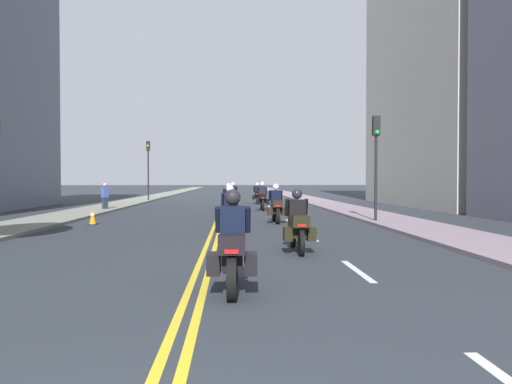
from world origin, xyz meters
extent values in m
plane|color=#2A2F36|center=(0.00, 48.00, 0.00)|extent=(264.00, 264.00, 0.00)
cube|color=gray|center=(-7.39, 48.00, 0.06)|extent=(2.65, 144.00, 0.12)
cube|color=gray|center=(7.39, 48.00, 0.06)|extent=(2.65, 144.00, 0.12)
cube|color=yellow|center=(-0.12, 48.00, 0.00)|extent=(0.12, 132.00, 0.01)
cube|color=yellow|center=(0.12, 48.00, 0.00)|extent=(0.12, 132.00, 0.01)
cube|color=silver|center=(3.03, 8.00, 0.00)|extent=(0.14, 2.40, 0.01)
cube|color=silver|center=(3.03, 14.00, 0.00)|extent=(0.14, 2.40, 0.01)
cube|color=silver|center=(3.03, 20.00, 0.00)|extent=(0.14, 2.40, 0.01)
cube|color=silver|center=(3.03, 26.00, 0.00)|extent=(0.14, 2.40, 0.01)
cube|color=silver|center=(3.03, 32.00, 0.00)|extent=(0.14, 2.40, 0.01)
cube|color=silver|center=(3.03, 38.00, 0.00)|extent=(0.14, 2.40, 0.01)
cube|color=silver|center=(3.03, 44.00, 0.00)|extent=(0.14, 2.40, 0.01)
cube|color=silver|center=(3.03, 50.00, 0.00)|extent=(0.14, 2.40, 0.01)
cube|color=silver|center=(3.03, 56.00, 0.00)|extent=(0.14, 2.40, 0.01)
cylinder|color=black|center=(0.61, 7.08, 0.33)|extent=(0.15, 0.66, 0.65)
cylinder|color=black|center=(0.58, 5.57, 0.33)|extent=(0.15, 0.66, 0.65)
cube|color=silver|center=(0.61, 7.08, 0.67)|extent=(0.15, 0.32, 0.04)
cube|color=black|center=(0.59, 6.33, 0.61)|extent=(0.35, 1.15, 0.40)
cube|color=black|center=(0.58, 5.65, 0.83)|extent=(0.41, 0.37, 0.28)
cube|color=red|center=(0.57, 5.46, 0.75)|extent=(0.20, 0.03, 0.06)
cube|color=black|center=(0.30, 5.88, 0.51)|extent=(0.21, 0.44, 0.32)
cube|color=black|center=(0.86, 5.87, 0.51)|extent=(0.21, 0.44, 0.32)
cube|color=#B2C1CC|center=(0.60, 6.81, 0.99)|extent=(0.36, 0.13, 0.36)
cube|color=black|center=(0.59, 6.28, 1.09)|extent=(0.41, 0.27, 0.56)
cylinder|color=black|center=(0.35, 6.43, 1.14)|extent=(0.11, 0.28, 0.45)
cylinder|color=black|center=(0.83, 6.42, 1.14)|extent=(0.11, 0.28, 0.45)
sphere|color=black|center=(0.59, 6.31, 1.50)|extent=(0.26, 0.26, 0.26)
cylinder|color=black|center=(2.18, 11.59, 0.31)|extent=(0.11, 0.62, 0.62)
cylinder|color=black|center=(2.19, 9.96, 0.31)|extent=(0.11, 0.62, 0.62)
cube|color=silver|center=(2.18, 11.59, 0.64)|extent=(0.14, 0.32, 0.04)
cube|color=black|center=(2.19, 10.78, 0.59)|extent=(0.32, 1.24, 0.40)
cube|color=black|center=(2.19, 10.05, 0.81)|extent=(0.40, 0.36, 0.28)
cube|color=red|center=(2.19, 9.86, 0.73)|extent=(0.20, 0.03, 0.06)
cube|color=black|center=(1.91, 10.29, 0.49)|extent=(0.20, 0.44, 0.32)
cube|color=black|center=(2.47, 10.29, 0.49)|extent=(0.20, 0.44, 0.32)
cube|color=#B2C1CC|center=(2.19, 11.30, 0.97)|extent=(0.36, 0.12, 0.36)
cube|color=black|center=(2.19, 10.73, 1.04)|extent=(0.40, 0.26, 0.51)
cylinder|color=black|center=(1.95, 10.88, 1.09)|extent=(0.10, 0.28, 0.45)
cylinder|color=black|center=(2.43, 10.88, 1.09)|extent=(0.10, 0.28, 0.45)
sphere|color=black|center=(2.19, 10.76, 1.44)|extent=(0.26, 0.26, 0.26)
cylinder|color=black|center=(0.47, 16.35, 0.32)|extent=(0.13, 0.64, 0.63)
cylinder|color=black|center=(0.53, 14.89, 0.32)|extent=(0.13, 0.64, 0.63)
cube|color=silver|center=(0.47, 16.35, 0.65)|extent=(0.15, 0.33, 0.04)
cube|color=black|center=(0.50, 15.62, 0.60)|extent=(0.37, 1.12, 0.40)
cube|color=black|center=(0.53, 14.96, 0.82)|extent=(0.42, 0.38, 0.28)
cube|color=red|center=(0.54, 14.77, 0.74)|extent=(0.20, 0.04, 0.06)
cube|color=black|center=(0.24, 15.17, 0.50)|extent=(0.22, 0.45, 0.32)
cube|color=black|center=(0.80, 15.19, 0.50)|extent=(0.22, 0.45, 0.32)
cube|color=#B2C1CC|center=(0.48, 16.09, 0.98)|extent=(0.37, 0.14, 0.36)
cube|color=black|center=(0.50, 15.57, 1.07)|extent=(0.41, 0.28, 0.55)
cylinder|color=black|center=(0.25, 15.71, 1.12)|extent=(0.11, 0.28, 0.45)
cylinder|color=black|center=(0.73, 15.73, 1.12)|extent=(0.11, 0.28, 0.45)
sphere|color=white|center=(0.50, 15.60, 1.49)|extent=(0.26, 0.26, 0.26)
cylinder|color=black|center=(2.39, 20.32, 0.32)|extent=(0.14, 0.65, 0.64)
cylinder|color=black|center=(2.40, 18.70, 0.32)|extent=(0.14, 0.65, 0.64)
cube|color=silver|center=(2.39, 20.32, 0.66)|extent=(0.14, 0.32, 0.04)
cube|color=black|center=(2.40, 19.51, 0.60)|extent=(0.33, 1.23, 0.40)
cube|color=black|center=(2.40, 18.78, 0.82)|extent=(0.40, 0.36, 0.28)
cube|color=red|center=(2.41, 18.59, 0.74)|extent=(0.20, 0.03, 0.06)
cube|color=black|center=(2.12, 19.02, 0.50)|extent=(0.20, 0.44, 0.32)
cube|color=black|center=(2.68, 19.03, 0.50)|extent=(0.20, 0.44, 0.32)
cube|color=#B2C1CC|center=(2.39, 20.03, 0.98)|extent=(0.36, 0.13, 0.36)
cube|color=black|center=(2.40, 19.46, 1.08)|extent=(0.40, 0.26, 0.55)
cylinder|color=black|center=(2.16, 19.61, 1.13)|extent=(0.10, 0.28, 0.45)
cylinder|color=black|center=(2.64, 19.61, 1.13)|extent=(0.10, 0.28, 0.45)
sphere|color=white|center=(2.40, 19.49, 1.50)|extent=(0.26, 0.26, 0.26)
cylinder|color=black|center=(0.41, 24.93, 0.31)|extent=(0.13, 0.63, 0.63)
cylinder|color=black|center=(0.38, 23.43, 0.31)|extent=(0.13, 0.63, 0.63)
cube|color=silver|center=(0.41, 24.93, 0.65)|extent=(0.15, 0.32, 0.04)
cube|color=black|center=(0.39, 24.18, 0.59)|extent=(0.34, 1.14, 0.40)
cube|color=black|center=(0.38, 23.50, 0.81)|extent=(0.41, 0.37, 0.28)
cube|color=red|center=(0.38, 23.31, 0.73)|extent=(0.20, 0.03, 0.06)
cube|color=black|center=(0.10, 23.73, 0.49)|extent=(0.21, 0.44, 0.32)
cube|color=black|center=(0.66, 23.72, 0.49)|extent=(0.21, 0.44, 0.32)
cube|color=#B2C1CC|center=(0.40, 24.66, 0.97)|extent=(0.36, 0.13, 0.36)
cube|color=black|center=(0.39, 24.13, 1.07)|extent=(0.40, 0.27, 0.55)
cylinder|color=black|center=(0.15, 24.28, 1.12)|extent=(0.10, 0.28, 0.45)
cylinder|color=black|center=(0.63, 24.27, 1.12)|extent=(0.10, 0.28, 0.45)
sphere|color=white|center=(0.39, 24.16, 1.49)|extent=(0.26, 0.26, 0.26)
cylinder|color=black|center=(2.35, 29.13, 0.34)|extent=(0.13, 0.67, 0.67)
cylinder|color=black|center=(2.34, 27.62, 0.34)|extent=(0.13, 0.67, 0.67)
cube|color=silver|center=(2.35, 29.13, 0.69)|extent=(0.14, 0.32, 0.04)
cube|color=black|center=(2.34, 28.38, 0.62)|extent=(0.33, 1.15, 0.40)
cube|color=black|center=(2.34, 27.70, 0.84)|extent=(0.40, 0.36, 0.28)
cube|color=red|center=(2.33, 27.51, 0.76)|extent=(0.20, 0.03, 0.06)
cube|color=black|center=(2.06, 27.93, 0.52)|extent=(0.21, 0.44, 0.32)
cube|color=black|center=(2.62, 27.92, 0.52)|extent=(0.21, 0.44, 0.32)
cube|color=#B2C1CC|center=(2.35, 28.86, 1.00)|extent=(0.36, 0.13, 0.36)
cube|color=black|center=(2.34, 28.33, 1.11)|extent=(0.40, 0.26, 0.59)
cylinder|color=black|center=(2.11, 28.48, 1.16)|extent=(0.10, 0.28, 0.45)
cylinder|color=black|center=(2.59, 28.47, 1.16)|extent=(0.10, 0.28, 0.45)
sphere|color=white|center=(2.34, 28.36, 1.55)|extent=(0.26, 0.26, 0.26)
cylinder|color=black|center=(0.64, 33.67, 0.34)|extent=(0.13, 0.68, 0.67)
cylinder|color=black|center=(0.58, 32.08, 0.34)|extent=(0.13, 0.68, 0.67)
cube|color=silver|center=(0.64, 33.67, 0.69)|extent=(0.15, 0.32, 0.04)
cube|color=black|center=(0.61, 32.88, 0.62)|extent=(0.36, 1.22, 0.40)
cube|color=black|center=(0.59, 32.16, 0.84)|extent=(0.41, 0.37, 0.28)
cube|color=red|center=(0.58, 31.97, 0.76)|extent=(0.20, 0.04, 0.06)
cube|color=black|center=(0.32, 32.41, 0.52)|extent=(0.21, 0.45, 0.32)
cube|color=black|center=(0.87, 32.39, 0.52)|extent=(0.21, 0.45, 0.32)
cube|color=#B2C1CC|center=(0.63, 33.39, 1.00)|extent=(0.36, 0.13, 0.36)
cube|color=black|center=(0.61, 32.83, 1.09)|extent=(0.41, 0.27, 0.55)
cylinder|color=black|center=(0.37, 32.98, 1.14)|extent=(0.11, 0.28, 0.45)
cylinder|color=black|center=(0.85, 32.97, 1.14)|extent=(0.11, 0.28, 0.45)
sphere|color=white|center=(0.61, 32.86, 1.50)|extent=(0.26, 0.26, 0.26)
cylinder|color=black|center=(2.49, 37.80, 0.31)|extent=(0.12, 0.61, 0.61)
cylinder|color=black|center=(2.43, 36.15, 0.31)|extent=(0.12, 0.61, 0.61)
cube|color=silver|center=(2.49, 37.80, 0.63)|extent=(0.15, 0.32, 0.04)
cube|color=black|center=(2.46, 36.97, 0.59)|extent=(0.36, 1.26, 0.40)
cube|color=black|center=(2.44, 36.23, 0.81)|extent=(0.41, 0.37, 0.28)
cube|color=red|center=(2.43, 36.04, 0.73)|extent=(0.20, 0.04, 0.06)
cube|color=black|center=(2.16, 36.49, 0.49)|extent=(0.21, 0.45, 0.32)
cube|color=black|center=(2.72, 36.47, 0.49)|extent=(0.21, 0.45, 0.32)
cube|color=#B2C1CC|center=(2.48, 37.50, 0.97)|extent=(0.36, 0.13, 0.36)
cube|color=black|center=(2.46, 36.92, 1.05)|extent=(0.41, 0.27, 0.54)
cylinder|color=black|center=(2.22, 37.08, 1.10)|extent=(0.11, 0.28, 0.45)
cylinder|color=black|center=(2.70, 37.07, 1.10)|extent=(0.11, 0.28, 0.45)
sphere|color=white|center=(2.46, 36.95, 1.46)|extent=(0.26, 0.26, 0.26)
cube|color=black|center=(-4.99, 18.79, 0.01)|extent=(0.35, 0.35, 0.03)
cone|color=orange|center=(-4.99, 18.79, 0.33)|extent=(0.28, 0.28, 0.61)
cylinder|color=white|center=(-4.99, 18.79, 0.41)|extent=(0.19, 0.19, 0.08)
cylinder|color=black|center=(6.46, 18.90, 1.83)|extent=(0.12, 0.12, 3.65)
cube|color=black|center=(6.46, 18.90, 4.00)|extent=(0.28, 0.28, 0.80)
sphere|color=green|center=(6.46, 18.75, 3.72)|extent=(0.18, 0.18, 0.18)
cylinder|color=black|center=(-6.46, 41.47, 2.14)|extent=(0.12, 0.12, 4.28)
cube|color=black|center=(-6.46, 41.47, 4.63)|extent=(0.28, 0.28, 0.80)
sphere|color=yellow|center=(-6.46, 41.32, 4.63)|extent=(0.18, 0.18, 0.18)
cube|color=#212A37|center=(-6.77, 28.05, 0.39)|extent=(0.33, 0.34, 0.78)
cube|color=#3752A1|center=(-6.77, 28.05, 1.08)|extent=(0.40, 0.42, 0.61)
sphere|color=tan|center=(-6.77, 28.05, 1.51)|extent=(0.22, 0.22, 0.22)
camera|label=1|loc=(0.59, -1.95, 1.78)|focal=36.13mm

